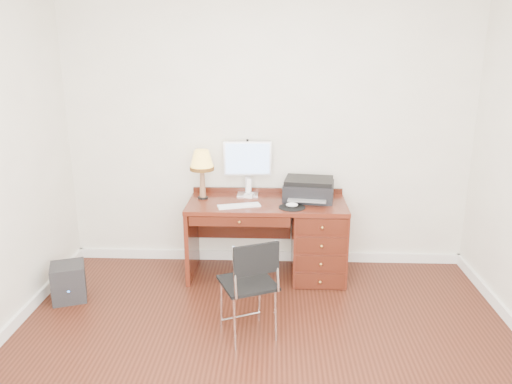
{
  "coord_description": "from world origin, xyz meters",
  "views": [
    {
      "loc": [
        0.08,
        -3.12,
        2.17
      ],
      "look_at": [
        -0.1,
        1.2,
        0.91
      ],
      "focal_mm": 35.0,
      "sensor_mm": 36.0,
      "label": 1
    }
  ],
  "objects_px": {
    "printer": "(309,189)",
    "leg_lamp": "(202,163)",
    "desk": "(300,235)",
    "phone": "(249,192)",
    "chair": "(247,279)",
    "equipment_box": "(69,282)",
    "monitor": "(248,161)"
  },
  "relations": [
    {
      "from": "printer",
      "to": "phone",
      "type": "distance_m",
      "value": 0.58
    },
    {
      "from": "printer",
      "to": "equipment_box",
      "type": "height_order",
      "value": "printer"
    },
    {
      "from": "monitor",
      "to": "chair",
      "type": "distance_m",
      "value": 1.49
    },
    {
      "from": "leg_lamp",
      "to": "monitor",
      "type": "bearing_deg",
      "value": 19.98
    },
    {
      "from": "desk",
      "to": "leg_lamp",
      "type": "relative_size",
      "value": 3.14
    },
    {
      "from": "phone",
      "to": "equipment_box",
      "type": "relative_size",
      "value": 0.56
    },
    {
      "from": "monitor",
      "to": "equipment_box",
      "type": "height_order",
      "value": "monitor"
    },
    {
      "from": "monitor",
      "to": "printer",
      "type": "distance_m",
      "value": 0.66
    },
    {
      "from": "printer",
      "to": "leg_lamp",
      "type": "height_order",
      "value": "leg_lamp"
    },
    {
      "from": "desk",
      "to": "leg_lamp",
      "type": "xyz_separation_m",
      "value": [
        -0.95,
        0.08,
        0.69
      ]
    },
    {
      "from": "desk",
      "to": "phone",
      "type": "xyz_separation_m",
      "value": [
        -0.5,
        0.14,
        0.39
      ]
    },
    {
      "from": "leg_lamp",
      "to": "phone",
      "type": "height_order",
      "value": "leg_lamp"
    },
    {
      "from": "printer",
      "to": "leg_lamp",
      "type": "xyz_separation_m",
      "value": [
        -1.02,
        -0.01,
        0.25
      ]
    },
    {
      "from": "monitor",
      "to": "phone",
      "type": "distance_m",
      "value": 0.3
    },
    {
      "from": "desk",
      "to": "printer",
      "type": "xyz_separation_m",
      "value": [
        0.08,
        0.1,
        0.44
      ]
    },
    {
      "from": "chair",
      "to": "equipment_box",
      "type": "distance_m",
      "value": 1.74
    },
    {
      "from": "printer",
      "to": "leg_lamp",
      "type": "relative_size",
      "value": 1.07
    },
    {
      "from": "printer",
      "to": "phone",
      "type": "height_order",
      "value": "printer"
    },
    {
      "from": "monitor",
      "to": "printer",
      "type": "bearing_deg",
      "value": -16.98
    },
    {
      "from": "printer",
      "to": "leg_lamp",
      "type": "bearing_deg",
      "value": -171.43
    },
    {
      "from": "printer",
      "to": "leg_lamp",
      "type": "distance_m",
      "value": 1.05
    },
    {
      "from": "leg_lamp",
      "to": "equipment_box",
      "type": "bearing_deg",
      "value": -149.38
    },
    {
      "from": "leg_lamp",
      "to": "equipment_box",
      "type": "distance_m",
      "value": 1.6
    },
    {
      "from": "leg_lamp",
      "to": "chair",
      "type": "distance_m",
      "value": 1.45
    },
    {
      "from": "leg_lamp",
      "to": "chair",
      "type": "height_order",
      "value": "leg_lamp"
    },
    {
      "from": "desk",
      "to": "monitor",
      "type": "height_order",
      "value": "monitor"
    },
    {
      "from": "chair",
      "to": "equipment_box",
      "type": "bearing_deg",
      "value": 137.67
    },
    {
      "from": "desk",
      "to": "phone",
      "type": "relative_size",
      "value": 8.16
    },
    {
      "from": "printer",
      "to": "chair",
      "type": "relative_size",
      "value": 0.63
    },
    {
      "from": "monitor",
      "to": "desk",
      "type": "bearing_deg",
      "value": -28.24
    },
    {
      "from": "desk",
      "to": "monitor",
      "type": "relative_size",
      "value": 2.8
    },
    {
      "from": "desk",
      "to": "phone",
      "type": "bearing_deg",
      "value": 163.9
    }
  ]
}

